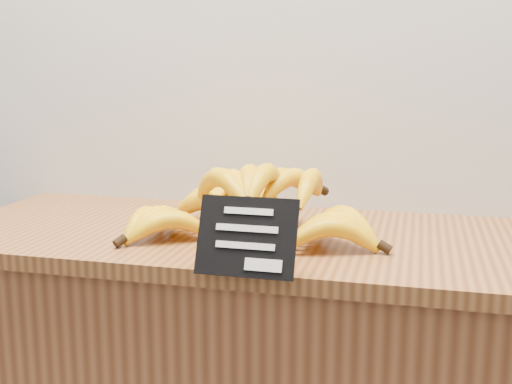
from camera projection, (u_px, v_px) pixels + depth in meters
The scene contains 3 objects.
counter_top at pixel (262, 238), 1.29m from camera, with size 1.31×0.54×0.03m, color #93592D.
chalkboard_sign at pixel (247, 237), 1.01m from camera, with size 0.16×0.01×0.13m, color black.
banana_pile at pixel (248, 205), 1.28m from camera, with size 0.54×0.40×0.13m.
Camera 1 is at (0.48, 1.53, 1.25)m, focal length 45.00 mm.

